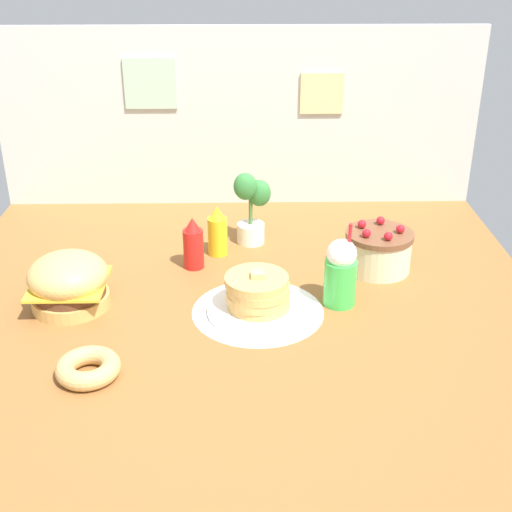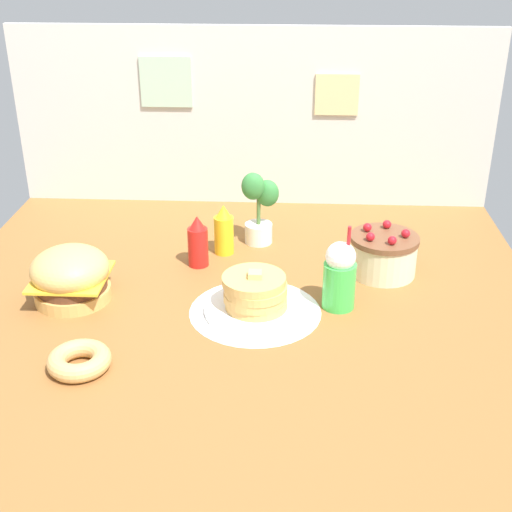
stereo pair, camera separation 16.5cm
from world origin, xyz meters
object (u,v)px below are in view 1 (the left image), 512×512
object	(u,v)px
ketchup_bottle	(193,245)
donut_pink_glaze	(88,367)
cream_soda_cup	(341,273)
potted_plant	(250,205)
burger	(69,282)
pancake_stack	(258,296)
mustard_bottle	(218,232)
layer_cake	(378,250)

from	to	relation	value
ketchup_bottle	donut_pink_glaze	xyz separation A→B (m)	(-0.28, -0.73, -0.07)
cream_soda_cup	donut_pink_glaze	size ratio (longest dim) A/B	1.61
donut_pink_glaze	potted_plant	size ratio (longest dim) A/B	0.61
burger	pancake_stack	xyz separation A→B (m)	(0.68, -0.06, -0.03)
pancake_stack	mustard_bottle	world-z (taller)	mustard_bottle
ketchup_bottle	mustard_bottle	distance (m)	0.15
donut_pink_glaze	cream_soda_cup	bearing A→B (deg)	27.43
pancake_stack	potted_plant	size ratio (longest dim) A/B	1.11
burger	ketchup_bottle	size ratio (longest dim) A/B	1.33
layer_cake	donut_pink_glaze	distance (m)	1.23
mustard_bottle	potted_plant	distance (m)	0.19
layer_cake	mustard_bottle	world-z (taller)	mustard_bottle
burger	donut_pink_glaze	world-z (taller)	burger
burger	donut_pink_glaze	xyz separation A→B (m)	(0.15, -0.43, -0.07)
pancake_stack	layer_cake	size ratio (longest dim) A/B	1.36
potted_plant	ketchup_bottle	bearing A→B (deg)	-134.67
layer_cake	ketchup_bottle	bearing A→B (deg)	177.52
pancake_stack	donut_pink_glaze	size ratio (longest dim) A/B	1.83
layer_cake	ketchup_bottle	distance (m)	0.74
burger	pancake_stack	world-z (taller)	burger
cream_soda_cup	mustard_bottle	bearing A→B (deg)	137.08
mustard_bottle	donut_pink_glaze	size ratio (longest dim) A/B	1.08
burger	ketchup_bottle	distance (m)	0.52
layer_cake	donut_pink_glaze	size ratio (longest dim) A/B	1.34
mustard_bottle	pancake_stack	bearing A→B (deg)	-71.84
layer_cake	ketchup_bottle	size ratio (longest dim) A/B	1.25
pancake_stack	cream_soda_cup	world-z (taller)	cream_soda_cup
burger	cream_soda_cup	distance (m)	0.97
ketchup_bottle	mustard_bottle	world-z (taller)	same
ketchup_bottle	cream_soda_cup	bearing A→B (deg)	-28.94
layer_cake	cream_soda_cup	xyz separation A→B (m)	(-0.19, -0.27, 0.04)
burger	potted_plant	xyz separation A→B (m)	(0.66, 0.53, 0.08)
burger	layer_cake	size ratio (longest dim) A/B	1.06
cream_soda_cup	donut_pink_glaze	bearing A→B (deg)	-152.57
ketchup_bottle	donut_pink_glaze	bearing A→B (deg)	-110.89
pancake_stack	mustard_bottle	distance (m)	0.50
ketchup_bottle	burger	bearing A→B (deg)	-144.80
cream_soda_cup	potted_plant	bearing A→B (deg)	120.65
layer_cake	pancake_stack	bearing A→B (deg)	-146.23
burger	potted_plant	world-z (taller)	potted_plant
burger	potted_plant	size ratio (longest dim) A/B	0.87
pancake_stack	ketchup_bottle	size ratio (longest dim) A/B	1.70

